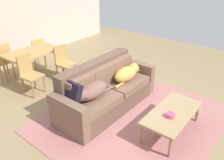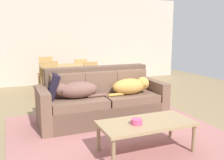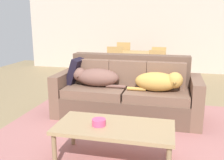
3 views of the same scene
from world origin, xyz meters
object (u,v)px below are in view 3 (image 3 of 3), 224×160
at_px(bowl_on_coffee_table, 99,122).
at_px(dining_chair_near_right, 156,69).
at_px(couch, 127,93).
at_px(dog_on_right_cushion, 160,82).
at_px(dining_chair_near_left, 114,65).
at_px(dining_chair_far_left, 124,58).
at_px(throw_pillow_by_left_arm, 77,71).
at_px(dining_table, 138,56).
at_px(coffee_table, 114,129).
at_px(dog_on_left_cushion, 95,77).
at_px(dining_chair_far_right, 159,61).

distance_m(bowl_on_coffee_table, dining_chair_near_right, 3.15).
bearing_deg(couch, dining_chair_near_right, 78.15).
height_order(dog_on_right_cushion, dining_chair_near_left, dining_chair_near_left).
xyz_separation_m(dog_on_right_cushion, dining_chair_far_left, (-1.09, 3.05, -0.12)).
xyz_separation_m(couch, throw_pillow_by_left_arm, (-0.87, 0.05, 0.32)).
distance_m(dog_on_right_cushion, dining_table, 2.51).
xyz_separation_m(couch, dining_chair_far_left, (-0.58, 2.88, 0.14)).
xyz_separation_m(dog_on_right_cushion, throw_pillow_by_left_arm, (-1.38, 0.23, 0.05)).
xyz_separation_m(coffee_table, dining_chair_near_right, (0.26, 3.10, 0.10)).
distance_m(dining_chair_near_right, dining_chair_far_left, 1.53).
xyz_separation_m(dog_on_left_cushion, throw_pillow_by_left_arm, (-0.37, 0.14, 0.06)).
height_order(couch, coffee_table, couch).
distance_m(dining_chair_near_right, dining_chair_far_right, 1.11).
xyz_separation_m(bowl_on_coffee_table, dining_chair_far_left, (-0.52, 4.33, 0.06)).
relative_size(bowl_on_coffee_table, dining_chair_far_left, 0.16).
relative_size(dining_chair_near_right, dining_chair_far_right, 1.03).
bearing_deg(dog_on_left_cushion, dining_chair_near_left, 93.45).
height_order(couch, dining_chair_far_left, couch).
bearing_deg(throw_pillow_by_left_arm, dining_chair_far_right, 65.91).
xyz_separation_m(coffee_table, bowl_on_coffee_table, (-0.16, -0.03, 0.08)).
relative_size(dog_on_right_cushion, dining_chair_near_right, 0.92).
bearing_deg(bowl_on_coffee_table, coffee_table, 10.91).
bearing_deg(dog_on_left_cushion, coffee_table, -65.10).
height_order(dining_chair_near_left, dining_chair_far_left, dining_chair_far_left).
distance_m(dining_table, dining_chair_near_right, 0.78).
height_order(dog_on_left_cushion, dining_chair_far_right, dining_chair_far_right).
bearing_deg(dining_chair_far_left, dining_table, 127.39).
relative_size(coffee_table, dining_chair_far_left, 1.34).
relative_size(dining_chair_near_left, dining_chair_far_right, 1.09).
relative_size(dog_on_left_cushion, dining_chair_far_right, 1.02).
bearing_deg(coffee_table, couch, 94.21).
height_order(dog_on_left_cushion, coffee_table, dog_on_left_cushion).
bearing_deg(dining_table, dining_chair_near_left, -132.37).
bearing_deg(coffee_table, bowl_on_coffee_table, -169.09).
distance_m(dog_on_right_cushion, throw_pillow_by_left_arm, 1.40).
bearing_deg(bowl_on_coffee_table, dining_chair_near_right, 82.31).
xyz_separation_m(dog_on_left_cushion, coffee_table, (0.61, -1.34, -0.25)).
xyz_separation_m(dining_table, dining_chair_near_right, (0.48, -0.58, -0.20)).
bearing_deg(dog_on_right_cushion, throw_pillow_by_left_arm, 171.01).
bearing_deg(dining_chair_far_left, dining_chair_near_right, 128.98).
height_order(throw_pillow_by_left_arm, dining_chair_far_left, dining_chair_far_left).
xyz_separation_m(coffee_table, dining_chair_near_left, (-0.70, 3.14, 0.12)).
relative_size(coffee_table, dining_chair_far_right, 1.48).
xyz_separation_m(dog_on_left_cushion, dog_on_right_cushion, (1.02, -0.09, 0.00)).
xyz_separation_m(dog_on_right_cushion, dining_chair_near_left, (-1.11, 1.90, -0.13)).
bearing_deg(coffee_table, dog_on_right_cushion, 71.87).
bearing_deg(dining_chair_far_left, couch, 102.28).
bearing_deg(dining_chair_far_left, throw_pillow_by_left_arm, 85.05).
distance_m(dog_on_right_cushion, coffee_table, 1.34).
height_order(throw_pillow_by_left_arm, bowl_on_coffee_table, throw_pillow_by_left_arm).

